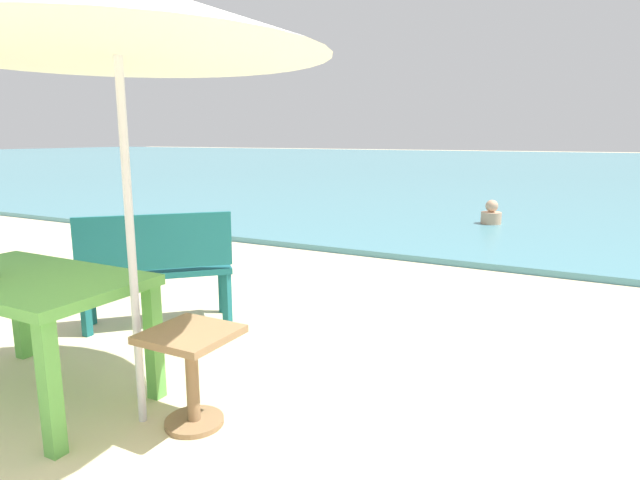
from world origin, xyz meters
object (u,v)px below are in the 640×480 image
at_px(patio_umbrella, 115,16).
at_px(bench_teal_center, 157,263).
at_px(picnic_table_green, 27,294).
at_px(side_table_wood, 192,364).
at_px(swimmer_person, 491,214).

bearing_deg(patio_umbrella, bench_teal_center, 130.92).
relative_size(picnic_table_green, side_table_wood, 2.59).
bearing_deg(bench_teal_center, picnic_table_green, -79.19).
height_order(picnic_table_green, patio_umbrella, patio_umbrella).
distance_m(patio_umbrella, swimmer_person, 7.66).
distance_m(patio_umbrella, bench_teal_center, 2.21).
xyz_separation_m(patio_umbrella, swimmer_person, (0.50, 7.41, -1.88)).
relative_size(picnic_table_green, patio_umbrella, 0.61).
distance_m(picnic_table_green, patio_umbrella, 1.66).
bearing_deg(side_table_wood, picnic_table_green, -169.11).
bearing_deg(picnic_table_green, bench_teal_center, 100.81).
xyz_separation_m(side_table_wood, bench_teal_center, (-1.29, 1.07, 0.19)).
distance_m(picnic_table_green, side_table_wood, 1.11).
relative_size(picnic_table_green, swimmer_person, 3.41).
xyz_separation_m(side_table_wood, swimmer_person, (0.22, 7.30, -0.11)).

